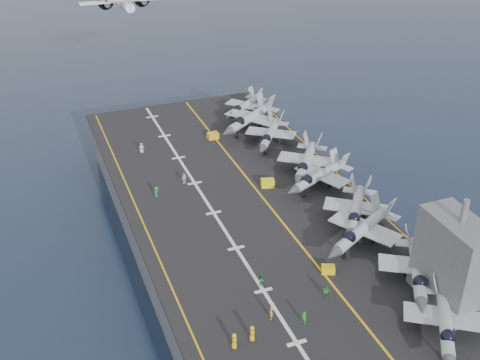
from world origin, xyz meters
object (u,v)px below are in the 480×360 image
object	(u,v)px
island_superstructure	(455,252)
fighter_jet_0	(445,320)
tow_cart_a	(328,269)
transport_plane	(126,6)

from	to	relation	value
island_superstructure	fighter_jet_0	distance (m)	8.41
island_superstructure	tow_cart_a	world-z (taller)	island_superstructure
fighter_jet_0	tow_cart_a	bearing A→B (deg)	114.26
fighter_jet_0	tow_cart_a	distance (m)	17.04
transport_plane	fighter_jet_0	bearing A→B (deg)	-80.05
fighter_jet_0	transport_plane	world-z (taller)	transport_plane
fighter_jet_0	transport_plane	size ratio (longest dim) A/B	0.84
island_superstructure	tow_cart_a	size ratio (longest dim) A/B	7.04
island_superstructure	tow_cart_a	xyz separation A→B (m)	(-11.35, 10.31, -6.96)
fighter_jet_0	transport_plane	distance (m)	96.98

